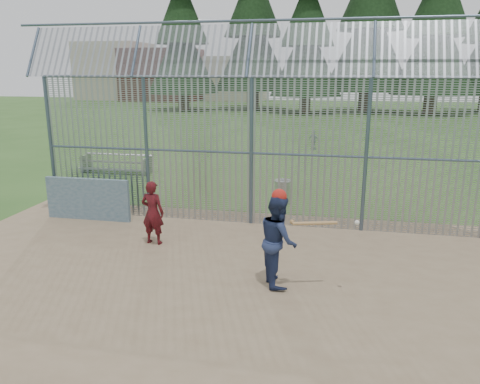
% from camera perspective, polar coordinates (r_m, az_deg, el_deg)
% --- Properties ---
extents(ground, '(120.00, 120.00, 0.00)m').
position_cam_1_polar(ground, '(9.94, -2.36, -10.16)').
color(ground, '#2D511E').
rests_on(ground, ground).
extents(dirt_infield, '(14.00, 10.00, 0.02)m').
position_cam_1_polar(dirt_infield, '(9.50, -3.10, -11.33)').
color(dirt_infield, '#756047').
rests_on(dirt_infield, ground).
extents(dugout_wall, '(2.50, 0.12, 1.20)m').
position_cam_1_polar(dugout_wall, '(13.96, -18.05, -0.82)').
color(dugout_wall, '#38566B').
rests_on(dugout_wall, dirt_infield).
extents(batter, '(0.95, 1.07, 1.83)m').
position_cam_1_polar(batter, '(9.25, 4.68, -5.88)').
color(batter, navy).
rests_on(batter, dirt_infield).
extents(onlooker, '(0.61, 0.43, 1.58)m').
position_cam_1_polar(onlooker, '(11.58, -10.60, -2.48)').
color(onlooker, maroon).
rests_on(onlooker, dirt_infield).
extents(bg_kid_seated, '(0.65, 0.47, 1.02)m').
position_cam_1_polar(bg_kid_seated, '(25.63, 8.96, 6.26)').
color(bg_kid_seated, gray).
rests_on(bg_kid_seated, ground).
extents(batting_gear, '(1.66, 0.44, 0.64)m').
position_cam_1_polar(batting_gear, '(8.96, 5.58, -1.08)').
color(batting_gear, '#B11F17').
rests_on(batting_gear, ground).
extents(trash_can, '(0.56, 0.56, 0.82)m').
position_cam_1_polar(trash_can, '(15.13, 5.21, 0.08)').
color(trash_can, gray).
rests_on(trash_can, ground).
extents(bleacher, '(3.00, 0.95, 0.72)m').
position_cam_1_polar(bleacher, '(20.24, -14.81, 3.46)').
color(bleacher, slate).
rests_on(bleacher, ground).
extents(backstop_fence, '(20.09, 0.81, 5.30)m').
position_cam_1_polar(backstop_fence, '(12.32, 9.68, 6.00)').
color(backstop_fence, '#47566B').
rests_on(backstop_fence, ground).
extents(conifer_row, '(38.48, 12.26, 20.20)m').
position_cam_1_polar(conifer_row, '(50.70, 12.10, 21.90)').
color(conifer_row, '#332319').
rests_on(conifer_row, ground).
extents(distant_buildings, '(26.50, 10.50, 8.00)m').
position_cam_1_polar(distant_buildings, '(70.01, -9.93, 13.97)').
color(distant_buildings, brown).
rests_on(distant_buildings, ground).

